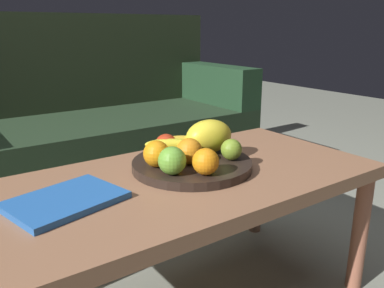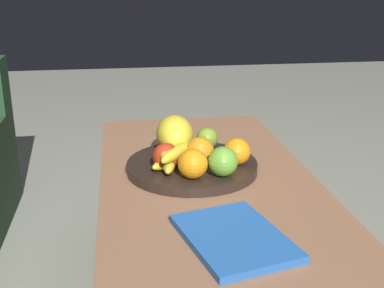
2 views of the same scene
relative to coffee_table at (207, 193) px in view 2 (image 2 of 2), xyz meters
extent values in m
cube|color=#956648|center=(0.00, 0.00, 0.03)|extent=(1.08, 0.55, 0.04)
cylinder|color=#9D5E46|center=(0.50, -0.24, -0.19)|extent=(0.05, 0.05, 0.39)
cylinder|color=#8D674F|center=(0.50, 0.24, -0.19)|extent=(0.05, 0.05, 0.39)
cylinder|color=black|center=(0.04, 0.03, 0.06)|extent=(0.35, 0.35, 0.03)
ellipsoid|color=yellow|center=(0.12, 0.07, 0.13)|extent=(0.16, 0.11, 0.10)
sphere|color=orange|center=(0.00, -0.08, 0.11)|extent=(0.07, 0.07, 0.07)
sphere|color=orange|center=(0.01, 0.02, 0.11)|extent=(0.07, 0.07, 0.07)
sphere|color=orange|center=(-0.07, 0.05, 0.11)|extent=(0.07, 0.07, 0.07)
sphere|color=olive|center=(0.13, -0.02, 0.11)|extent=(0.06, 0.06, 0.06)
sphere|color=red|center=(-0.01, 0.11, 0.11)|extent=(0.07, 0.07, 0.07)
sphere|color=#6BAB36|center=(-0.07, -0.03, 0.11)|extent=(0.07, 0.07, 0.07)
ellipsoid|color=yellow|center=(0.01, 0.09, 0.09)|extent=(0.13, 0.13, 0.03)
ellipsoid|color=yellow|center=(0.00, 0.10, 0.09)|extent=(0.15, 0.06, 0.03)
ellipsoid|color=yellow|center=(-0.01, 0.08, 0.12)|extent=(0.14, 0.11, 0.03)
ellipsoid|color=yellow|center=(0.01, 0.10, 0.12)|extent=(0.15, 0.06, 0.03)
cube|color=blue|center=(-0.34, 0.01, 0.06)|extent=(0.29, 0.23, 0.02)
camera|label=1|loc=(-0.59, -0.86, 0.45)|focal=37.24mm
camera|label=2|loc=(-1.19, 0.22, 0.55)|focal=46.85mm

